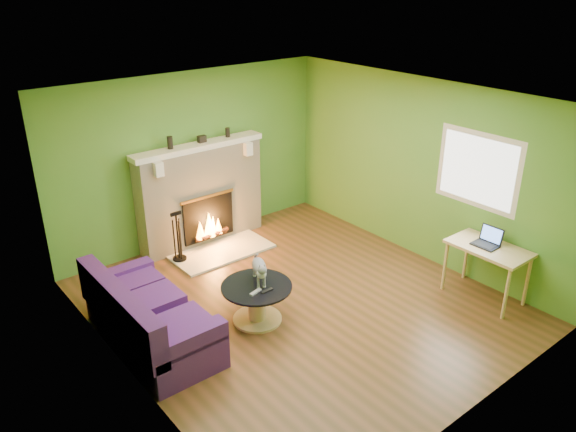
% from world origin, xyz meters
% --- Properties ---
extents(floor, '(5.00, 5.00, 0.00)m').
position_xyz_m(floor, '(0.00, 0.00, 0.00)').
color(floor, '#553718').
rests_on(floor, ground).
extents(ceiling, '(5.00, 5.00, 0.00)m').
position_xyz_m(ceiling, '(0.00, 0.00, 2.60)').
color(ceiling, white).
rests_on(ceiling, wall_back).
extents(wall_back, '(5.00, 0.00, 5.00)m').
position_xyz_m(wall_back, '(0.00, 2.50, 1.30)').
color(wall_back, '#47872C').
rests_on(wall_back, floor).
extents(wall_front, '(5.00, 0.00, 5.00)m').
position_xyz_m(wall_front, '(0.00, -2.50, 1.30)').
color(wall_front, '#47872C').
rests_on(wall_front, floor).
extents(wall_left, '(0.00, 5.00, 5.00)m').
position_xyz_m(wall_left, '(-2.25, 0.00, 1.30)').
color(wall_left, '#47872C').
rests_on(wall_left, floor).
extents(wall_right, '(0.00, 5.00, 5.00)m').
position_xyz_m(wall_right, '(2.25, 0.00, 1.30)').
color(wall_right, '#47872C').
rests_on(wall_right, floor).
extents(window_frame, '(0.00, 1.20, 1.20)m').
position_xyz_m(window_frame, '(2.24, -0.90, 1.55)').
color(window_frame, silver).
rests_on(window_frame, wall_right).
extents(window_pane, '(0.00, 1.06, 1.06)m').
position_xyz_m(window_pane, '(2.23, -0.90, 1.55)').
color(window_pane, white).
rests_on(window_pane, wall_right).
extents(fireplace, '(2.10, 0.46, 1.58)m').
position_xyz_m(fireplace, '(0.00, 2.32, 0.77)').
color(fireplace, beige).
rests_on(fireplace, floor).
extents(hearth, '(1.50, 0.75, 0.03)m').
position_xyz_m(hearth, '(0.00, 1.80, 0.01)').
color(hearth, beige).
rests_on(hearth, floor).
extents(mantel, '(2.10, 0.28, 0.08)m').
position_xyz_m(mantel, '(0.00, 2.30, 1.54)').
color(mantel, white).
rests_on(mantel, fireplace).
extents(sofa, '(0.87, 1.87, 0.84)m').
position_xyz_m(sofa, '(-1.86, 0.43, 0.32)').
color(sofa, '#4E1B68').
rests_on(sofa, floor).
extents(coffee_table, '(0.85, 0.85, 0.48)m').
position_xyz_m(coffee_table, '(-0.63, 0.03, 0.28)').
color(coffee_table, tan).
rests_on(coffee_table, floor).
extents(desk, '(0.57, 0.99, 0.73)m').
position_xyz_m(desk, '(1.95, -1.39, 0.64)').
color(desk, tan).
rests_on(desk, floor).
extents(cat, '(0.43, 0.59, 0.35)m').
position_xyz_m(cat, '(-0.55, 0.08, 0.66)').
color(cat, '#5C5B60').
rests_on(cat, coffee_table).
extents(remote_silver, '(0.18, 0.08, 0.02)m').
position_xyz_m(remote_silver, '(-0.73, -0.09, 0.49)').
color(remote_silver, '#939396').
rests_on(remote_silver, coffee_table).
extents(remote_black, '(0.16, 0.04, 0.02)m').
position_xyz_m(remote_black, '(-0.61, -0.15, 0.49)').
color(remote_black, black).
rests_on(remote_black, coffee_table).
extents(laptop, '(0.27, 0.31, 0.23)m').
position_xyz_m(laptop, '(1.93, -1.34, 0.85)').
color(laptop, black).
rests_on(laptop, desk).
extents(fire_tools, '(0.20, 0.20, 0.76)m').
position_xyz_m(fire_tools, '(-0.63, 1.95, 0.41)').
color(fire_tools, black).
rests_on(fire_tools, hearth).
extents(mantel_vase_left, '(0.08, 0.08, 0.18)m').
position_xyz_m(mantel_vase_left, '(-0.43, 2.33, 1.67)').
color(mantel_vase_left, black).
rests_on(mantel_vase_left, mantel).
extents(mantel_vase_right, '(0.07, 0.07, 0.14)m').
position_xyz_m(mantel_vase_right, '(0.53, 2.33, 1.65)').
color(mantel_vase_right, black).
rests_on(mantel_vase_right, mantel).
extents(mantel_box, '(0.12, 0.08, 0.10)m').
position_xyz_m(mantel_box, '(0.08, 2.33, 1.63)').
color(mantel_box, black).
rests_on(mantel_box, mantel).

